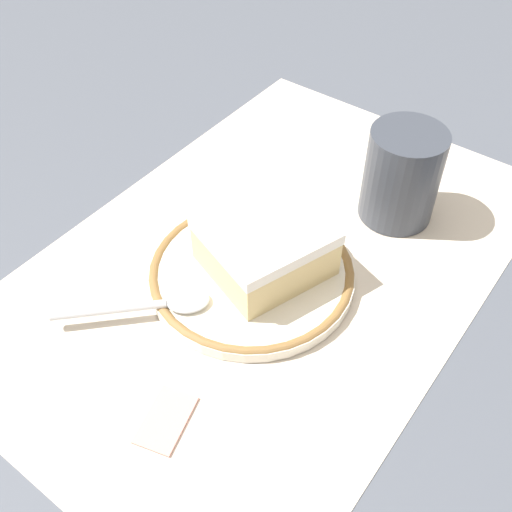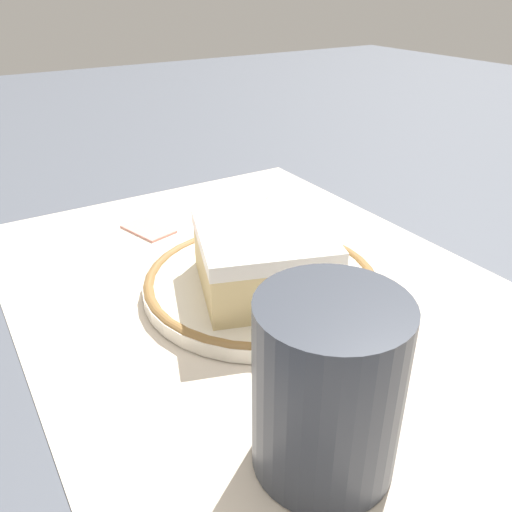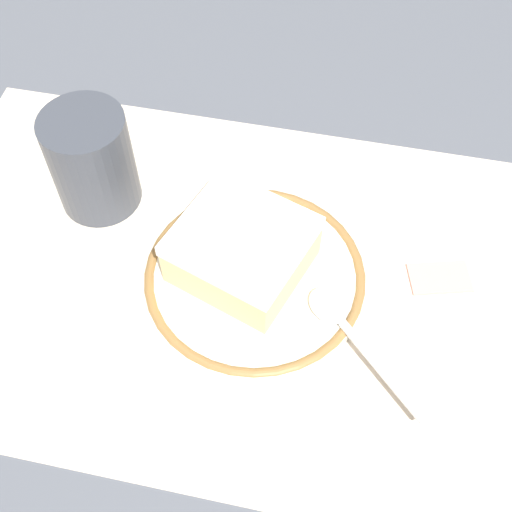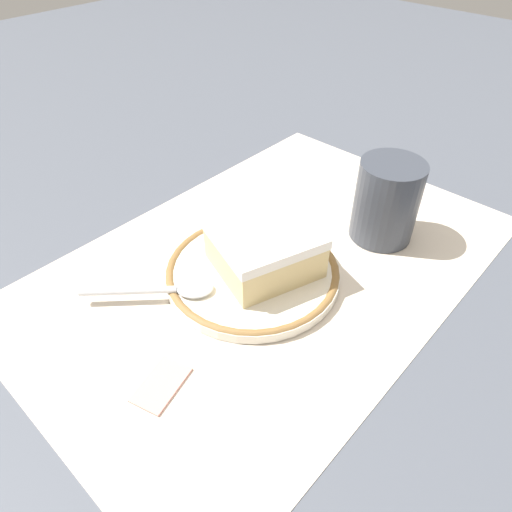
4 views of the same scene
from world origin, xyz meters
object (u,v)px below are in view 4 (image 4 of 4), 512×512
Objects in this scene: plate at (256,273)px; cup at (386,205)px; sugar_packet at (161,383)px; spoon at (169,289)px; cake_slice at (265,248)px.

cup is (0.15, -0.06, 0.03)m from plate.
cup reaches higher than sugar_packet.
spoon is 1.12× the size of cup.
plate is 1.95× the size of cup.
spoon is 2.08× the size of sugar_packet.
cup is at bearing -21.00° from cake_slice.
cup is (0.14, -0.05, 0.01)m from cake_slice.
cup is 1.85× the size of sugar_packet.
sugar_packet is (-0.30, 0.03, -0.04)m from cup.
spoon reaches higher than sugar_packet.
sugar_packet is (-0.15, -0.03, -0.00)m from plate.
cake_slice reaches higher than plate.
spoon is at bearing 45.78° from sugar_packet.
spoon is at bearing 157.48° from cup.
plate is 1.49× the size of cake_slice.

